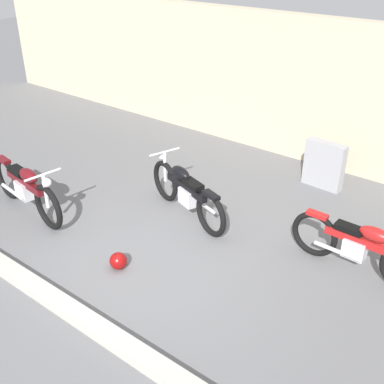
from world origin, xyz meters
name	(u,v)px	position (x,y,z in m)	size (l,w,h in m)	color
ground_plane	(148,264)	(0.00, 0.00, 0.00)	(40.00, 40.00, 0.00)	slate
building_wall	(306,91)	(0.00, 4.56, 1.37)	(18.00, 0.30, 2.75)	beige
curb_strip	(74,312)	(0.00, -1.31, 0.06)	(18.00, 0.24, 0.12)	#B7B2A8
stone_marker	(324,165)	(0.93, 3.63, 0.43)	(0.71, 0.20, 0.85)	#9E9EA3
helmet	(118,261)	(-0.25, -0.32, 0.12)	(0.24, 0.24, 0.24)	maroon
motorcycle_black	(186,192)	(-0.38, 1.34, 0.44)	(1.94, 0.83, 0.90)	black
motorcycle_red	(360,247)	(2.35, 1.59, 0.42)	(1.95, 0.54, 0.87)	black
motorcycle_maroon	(26,188)	(-2.47, -0.15, 0.45)	(2.09, 0.58, 0.94)	black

